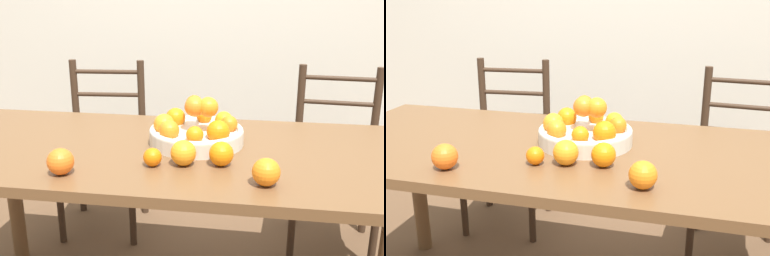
% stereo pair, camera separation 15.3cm
% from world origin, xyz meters
% --- Properties ---
extents(dining_table, '(1.89, 0.81, 0.75)m').
position_xyz_m(dining_table, '(0.00, 0.00, 0.65)').
color(dining_table, brown).
rests_on(dining_table, ground_plane).
extents(fruit_bowl, '(0.35, 0.35, 0.18)m').
position_xyz_m(fruit_bowl, '(0.06, 0.06, 0.80)').
color(fruit_bowl, beige).
rests_on(fruit_bowl, dining_table).
extents(orange_loose_0, '(0.06, 0.06, 0.06)m').
position_xyz_m(orange_loose_0, '(-0.04, -0.18, 0.78)').
color(orange_loose_0, orange).
rests_on(orange_loose_0, dining_table).
extents(orange_loose_1, '(0.08, 0.08, 0.08)m').
position_xyz_m(orange_loose_1, '(-0.30, -0.29, 0.79)').
color(orange_loose_1, orange).
rests_on(orange_loose_1, dining_table).
extents(orange_loose_2, '(0.08, 0.08, 0.08)m').
position_xyz_m(orange_loose_2, '(0.06, -0.16, 0.79)').
color(orange_loose_2, orange).
rests_on(orange_loose_2, dining_table).
extents(orange_loose_3, '(0.08, 0.08, 0.08)m').
position_xyz_m(orange_loose_3, '(0.32, -0.27, 0.79)').
color(orange_loose_3, orange).
rests_on(orange_loose_3, dining_table).
extents(orange_loose_4, '(0.08, 0.08, 0.08)m').
position_xyz_m(orange_loose_4, '(0.18, -0.14, 0.79)').
color(orange_loose_4, orange).
rests_on(orange_loose_4, dining_table).
extents(chair_left, '(0.45, 0.44, 0.92)m').
position_xyz_m(chair_left, '(-0.55, 0.73, 0.46)').
color(chair_left, '#382619').
rests_on(chair_left, ground_plane).
extents(chair_right, '(0.45, 0.43, 0.92)m').
position_xyz_m(chair_right, '(0.68, 0.73, 0.46)').
color(chair_right, '#382619').
rests_on(chair_right, ground_plane).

